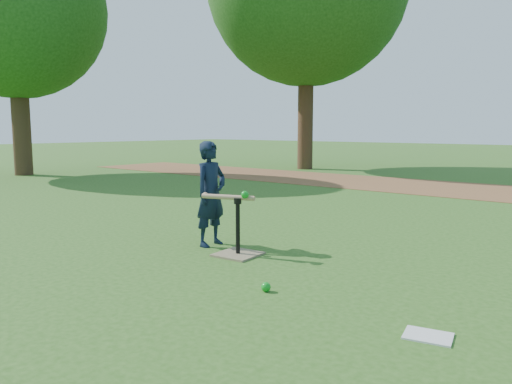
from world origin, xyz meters
The scene contains 8 objects.
ground centered at (0.00, 0.00, 0.00)m, with size 80.00×80.00×0.00m, color #285116.
dirt_strip centered at (0.00, 7.50, 0.01)m, with size 24.00×3.00×0.01m, color brown.
child centered at (-0.67, 0.28, 0.60)m, with size 0.44×0.29×1.20m, color black.
wiffle_ball_ground centered at (0.85, -0.60, 0.04)m, with size 0.08×0.08×0.08m, color #0D991D.
clipboard centered at (2.22, -0.63, 0.01)m, with size 0.30×0.23×0.01m, color silver.
batting_tee centered at (-0.12, 0.13, 0.11)m, with size 0.47×0.47×0.61m.
swing_action centered at (-0.23, 0.12, 0.63)m, with size 0.62×0.25×0.11m.
tree_back centered at (-11.00, 3.00, 4.65)m, with size 5.00×5.00×7.17m.
Camera 1 is at (3.34, -3.71, 1.34)m, focal length 35.00 mm.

